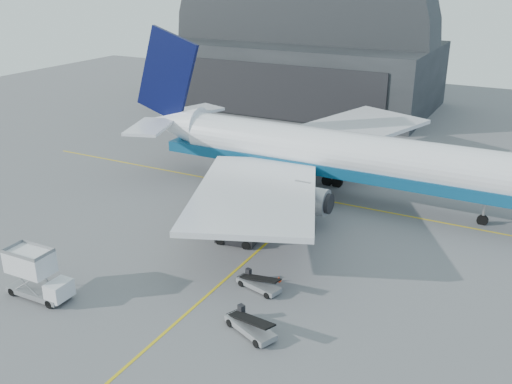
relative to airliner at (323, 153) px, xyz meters
The scene contains 9 objects.
ground 22.09m from the airliner, 89.89° to the right, with size 200.00×200.00×0.00m, color #565659.
taxi_lines 10.22m from the airliner, 89.74° to the right, with size 80.00×42.12×0.02m.
hangar 48.89m from the airliner, 116.80° to the left, with size 50.00×28.30×28.00m.
airliner is the anchor object (origin of this frame).
catering_truck 34.00m from the airliner, 110.82° to the right, with size 5.72×2.29×3.91m.
pushback_tug 16.40m from the airliner, 99.01° to the right, with size 4.14×2.71×1.81m.
belt_loader_a 23.02m from the airliner, 81.64° to the right, with size 4.28×2.25×1.60m.
belt_loader_b 28.92m from the airliner, 78.76° to the right, with size 4.69×3.13×1.79m.
traffic_cone 21.42m from the airliner, 78.24° to the right, with size 0.35×0.35×0.51m.
Camera 1 is at (22.34, -37.39, 24.91)m, focal length 40.00 mm.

